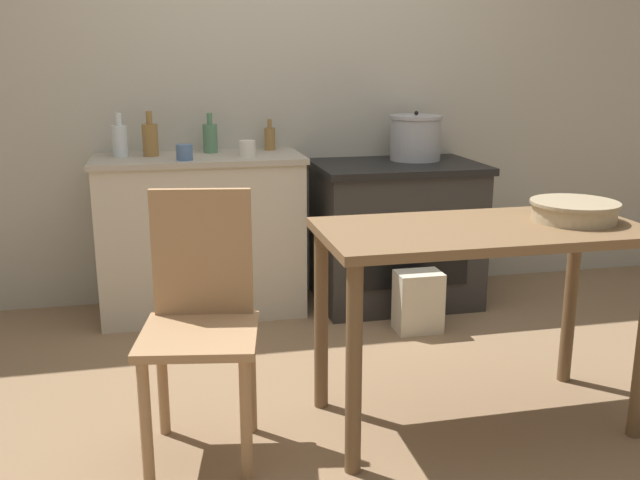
# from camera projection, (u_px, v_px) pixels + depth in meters

# --- Properties ---
(ground_plane) EXTENTS (14.00, 14.00, 0.00)m
(ground_plane) POSITION_uv_depth(u_px,v_px,m) (350.00, 408.00, 2.92)
(ground_plane) COLOR #896B4C
(wall_back) EXTENTS (8.00, 0.07, 2.55)m
(wall_back) POSITION_uv_depth(u_px,v_px,m) (280.00, 78.00, 4.10)
(wall_back) COLOR #B2AD9E
(wall_back) RESTS_ON ground_plane
(counter_cabinet) EXTENTS (1.12, 0.53, 0.88)m
(counter_cabinet) POSITION_uv_depth(u_px,v_px,m) (201.00, 235.00, 3.93)
(counter_cabinet) COLOR beige
(counter_cabinet) RESTS_ON ground_plane
(stove) EXTENTS (0.93, 0.66, 0.81)m
(stove) POSITION_uv_depth(u_px,v_px,m) (395.00, 233.00, 4.11)
(stove) COLOR #2D2B28
(stove) RESTS_ON ground_plane
(work_table) EXTENTS (1.20, 0.59, 0.79)m
(work_table) POSITION_uv_depth(u_px,v_px,m) (480.00, 259.00, 2.66)
(work_table) COLOR brown
(work_table) RESTS_ON ground_plane
(chair) EXTENTS (0.46, 0.46, 0.94)m
(chair) POSITION_uv_depth(u_px,v_px,m) (201.00, 316.00, 2.52)
(chair) COLOR #A87F56
(chair) RESTS_ON ground_plane
(flour_sack) EXTENTS (0.24, 0.16, 0.32)m
(flour_sack) POSITION_uv_depth(u_px,v_px,m) (418.00, 302.00, 3.70)
(flour_sack) COLOR beige
(flour_sack) RESTS_ON ground_plane
(stock_pot) EXTENTS (0.30, 0.30, 0.28)m
(stock_pot) POSITION_uv_depth(u_px,v_px,m) (416.00, 138.00, 4.10)
(stock_pot) COLOR #A8A8AD
(stock_pot) RESTS_ON stove
(mixing_bowl_large) EXTENTS (0.33, 0.33, 0.08)m
(mixing_bowl_large) POSITION_uv_depth(u_px,v_px,m) (574.00, 210.00, 2.70)
(mixing_bowl_large) COLOR tan
(mixing_bowl_large) RESTS_ON work_table
(bottle_far_left) EXTENTS (0.08, 0.08, 0.23)m
(bottle_far_left) POSITION_uv_depth(u_px,v_px,m) (120.00, 140.00, 3.77)
(bottle_far_left) COLOR silver
(bottle_far_left) RESTS_ON counter_cabinet
(bottle_left) EXTENTS (0.08, 0.08, 0.22)m
(bottle_left) POSITION_uv_depth(u_px,v_px,m) (210.00, 137.00, 3.93)
(bottle_left) COLOR #517F5B
(bottle_left) RESTS_ON counter_cabinet
(bottle_mid_left) EXTENTS (0.08, 0.08, 0.24)m
(bottle_mid_left) POSITION_uv_depth(u_px,v_px,m) (150.00, 139.00, 3.78)
(bottle_mid_left) COLOR olive
(bottle_mid_left) RESTS_ON counter_cabinet
(bottle_center_left) EXTENTS (0.06, 0.06, 0.17)m
(bottle_center_left) POSITION_uv_depth(u_px,v_px,m) (270.00, 138.00, 4.04)
(bottle_center_left) COLOR olive
(bottle_center_left) RESTS_ON counter_cabinet
(cup_center) EXTENTS (0.09, 0.09, 0.08)m
(cup_center) POSITION_uv_depth(u_px,v_px,m) (247.00, 148.00, 3.79)
(cup_center) COLOR silver
(cup_center) RESTS_ON counter_cabinet
(cup_center_right) EXTENTS (0.08, 0.08, 0.08)m
(cup_center_right) POSITION_uv_depth(u_px,v_px,m) (184.00, 152.00, 3.64)
(cup_center_right) COLOR #4C6B99
(cup_center_right) RESTS_ON counter_cabinet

